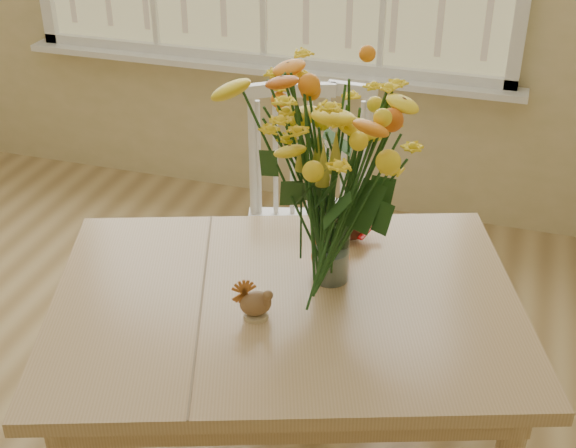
% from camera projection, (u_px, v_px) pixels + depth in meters
% --- Properties ---
extents(dining_table, '(1.47, 1.25, 0.67)m').
position_uv_depth(dining_table, '(286.00, 325.00, 2.11)').
color(dining_table, tan).
rests_on(dining_table, floor).
extents(windsor_chair, '(0.55, 0.53, 0.96)m').
position_uv_depth(windsor_chair, '(309.00, 212.00, 2.73)').
color(windsor_chair, white).
rests_on(windsor_chair, floor).
extents(flower_vase, '(0.47, 0.47, 0.56)m').
position_uv_depth(flower_vase, '(334.00, 169.00, 1.97)').
color(flower_vase, white).
rests_on(flower_vase, dining_table).
extents(pumpkin, '(0.11, 0.11, 0.09)m').
position_uv_depth(pumpkin, '(330.00, 258.00, 2.15)').
color(pumpkin, '#C14F16').
rests_on(pumpkin, dining_table).
extents(turkey_figurine, '(0.10, 0.09, 0.10)m').
position_uv_depth(turkey_figurine, '(256.00, 304.00, 1.97)').
color(turkey_figurine, '#CCB78C').
rests_on(turkey_figurine, dining_table).
extents(dark_gourd, '(0.13, 0.13, 0.07)m').
position_uv_depth(dark_gourd, '(352.00, 229.00, 2.30)').
color(dark_gourd, '#38160F').
rests_on(dark_gourd, dining_table).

